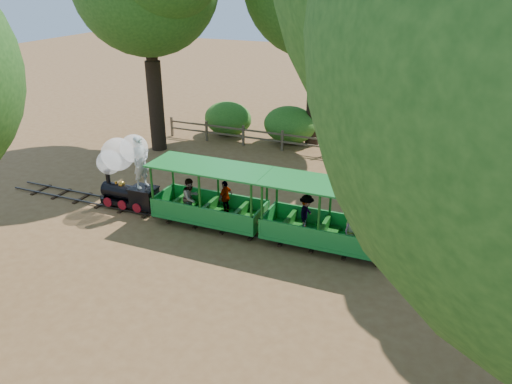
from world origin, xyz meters
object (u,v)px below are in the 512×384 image
at_px(locomotive, 124,166).
at_px(carriage_rear, 323,224).
at_px(carriage_front, 208,202).
at_px(fence, 345,147).

height_order(locomotive, carriage_rear, locomotive).
height_order(locomotive, carriage_front, locomotive).
xyz_separation_m(carriage_front, carriage_rear, (3.88, 0.04, -0.02)).
bearing_deg(carriage_rear, locomotive, 179.43).
height_order(carriage_front, fence, carriage_front).
relative_size(carriage_front, carriage_rear, 1.00).
bearing_deg(locomotive, carriage_front, -1.99).
relative_size(locomotive, carriage_front, 0.72).
height_order(carriage_front, carriage_rear, same).
height_order(locomotive, fence, locomotive).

